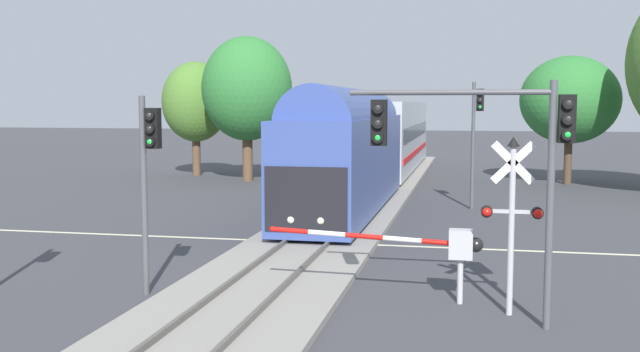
{
  "coord_description": "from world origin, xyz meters",
  "views": [
    {
      "loc": [
        5.21,
        -24.2,
        4.77
      ],
      "look_at": [
        -0.48,
        3.2,
        2.0
      ],
      "focal_mm": 40.69,
      "sensor_mm": 36.0,
      "label": 1
    }
  ],
  "objects_px": {
    "crossing_gate_near": "(439,245)",
    "oak_behind_train": "(247,89)",
    "oak_far_right": "(570,100)",
    "pine_left_background": "(196,102)",
    "crossing_signal_mast": "(512,207)",
    "traffic_signal_median": "(148,162)",
    "traffic_signal_near_right": "(491,142)",
    "traffic_signal_far_side": "(476,125)",
    "commuter_train": "(377,139)"
  },
  "relations": [
    {
      "from": "traffic_signal_median",
      "to": "pine_left_background",
      "type": "relative_size",
      "value": 0.65
    },
    {
      "from": "pine_left_background",
      "to": "oak_far_right",
      "type": "xyz_separation_m",
      "value": [
        23.77,
        -0.53,
        0.11
      ]
    },
    {
      "from": "traffic_signal_far_side",
      "to": "crossing_signal_mast",
      "type": "bearing_deg",
      "value": -87.65
    },
    {
      "from": "crossing_gate_near",
      "to": "crossing_signal_mast",
      "type": "bearing_deg",
      "value": -24.63
    },
    {
      "from": "commuter_train",
      "to": "oak_behind_train",
      "type": "xyz_separation_m",
      "value": [
        -8.36,
        1.94,
        2.93
      ]
    },
    {
      "from": "traffic_signal_near_right",
      "to": "oak_far_right",
      "type": "xyz_separation_m",
      "value": [
        5.31,
        29.65,
        1.06
      ]
    },
    {
      "from": "crossing_signal_mast",
      "to": "traffic_signal_median",
      "type": "xyz_separation_m",
      "value": [
        -8.74,
        -0.0,
        0.87
      ]
    },
    {
      "from": "traffic_signal_far_side",
      "to": "traffic_signal_near_right",
      "type": "relative_size",
      "value": 1.09
    },
    {
      "from": "traffic_signal_near_right",
      "to": "crossing_gate_near",
      "type": "bearing_deg",
      "value": 123.96
    },
    {
      "from": "crossing_gate_near",
      "to": "crossing_signal_mast",
      "type": "height_order",
      "value": "crossing_signal_mast"
    },
    {
      "from": "crossing_gate_near",
      "to": "traffic_signal_near_right",
      "type": "distance_m",
      "value": 3.26
    },
    {
      "from": "crossing_gate_near",
      "to": "oak_behind_train",
      "type": "height_order",
      "value": "oak_behind_train"
    },
    {
      "from": "traffic_signal_near_right",
      "to": "oak_far_right",
      "type": "distance_m",
      "value": 30.15
    },
    {
      "from": "crossing_signal_mast",
      "to": "traffic_signal_far_side",
      "type": "distance_m",
      "value": 16.97
    },
    {
      "from": "pine_left_background",
      "to": "crossing_signal_mast",
      "type": "bearing_deg",
      "value": -57.06
    },
    {
      "from": "crossing_gate_near",
      "to": "traffic_signal_near_right",
      "type": "xyz_separation_m",
      "value": [
        1.12,
        -1.66,
        2.57
      ]
    },
    {
      "from": "crossing_gate_near",
      "to": "traffic_signal_far_side",
      "type": "xyz_separation_m",
      "value": [
        0.94,
        16.15,
        2.45
      ]
    },
    {
      "from": "traffic_signal_far_side",
      "to": "oak_behind_train",
      "type": "relative_size",
      "value": 0.65
    },
    {
      "from": "crossing_signal_mast",
      "to": "traffic_signal_median",
      "type": "relative_size",
      "value": 0.81
    },
    {
      "from": "traffic_signal_far_side",
      "to": "crossing_gate_near",
      "type": "bearing_deg",
      "value": -93.33
    },
    {
      "from": "traffic_signal_median",
      "to": "oak_behind_train",
      "type": "xyz_separation_m",
      "value": [
        -5.77,
        26.51,
        2.36
      ]
    },
    {
      "from": "oak_behind_train",
      "to": "oak_far_right",
      "type": "relative_size",
      "value": 1.17
    },
    {
      "from": "crossing_gate_near",
      "to": "traffic_signal_near_right",
      "type": "relative_size",
      "value": 1.0
    },
    {
      "from": "pine_left_background",
      "to": "oak_far_right",
      "type": "bearing_deg",
      "value": -1.27
    },
    {
      "from": "crossing_gate_near",
      "to": "pine_left_background",
      "type": "height_order",
      "value": "pine_left_background"
    },
    {
      "from": "crossing_gate_near",
      "to": "pine_left_background",
      "type": "relative_size",
      "value": 0.69
    },
    {
      "from": "oak_behind_train",
      "to": "crossing_gate_near",
      "type": "bearing_deg",
      "value": -63.44
    },
    {
      "from": "traffic_signal_far_side",
      "to": "pine_left_background",
      "type": "height_order",
      "value": "pine_left_background"
    },
    {
      "from": "traffic_signal_far_side",
      "to": "oak_behind_train",
      "type": "xyz_separation_m",
      "value": [
        -13.81,
        9.61,
        1.85
      ]
    },
    {
      "from": "crossing_gate_near",
      "to": "oak_far_right",
      "type": "bearing_deg",
      "value": 77.05
    },
    {
      "from": "commuter_train",
      "to": "traffic_signal_far_side",
      "type": "relative_size",
      "value": 6.88
    },
    {
      "from": "crossing_gate_near",
      "to": "crossing_signal_mast",
      "type": "distance_m",
      "value": 2.09
    },
    {
      "from": "oak_far_right",
      "to": "crossing_gate_near",
      "type": "bearing_deg",
      "value": -102.95
    },
    {
      "from": "commuter_train",
      "to": "traffic_signal_median",
      "type": "relative_size",
      "value": 7.97
    },
    {
      "from": "traffic_signal_median",
      "to": "oak_far_right",
      "type": "xyz_separation_m",
      "value": [
        13.54,
        28.74,
        1.69
      ]
    },
    {
      "from": "crossing_signal_mast",
      "to": "traffic_signal_far_side",
      "type": "bearing_deg",
      "value": 92.35
    },
    {
      "from": "traffic_signal_median",
      "to": "traffic_signal_far_side",
      "type": "height_order",
      "value": "traffic_signal_far_side"
    },
    {
      "from": "traffic_signal_far_side",
      "to": "traffic_signal_near_right",
      "type": "height_order",
      "value": "traffic_signal_far_side"
    },
    {
      "from": "commuter_train",
      "to": "oak_behind_train",
      "type": "height_order",
      "value": "oak_behind_train"
    },
    {
      "from": "oak_far_right",
      "to": "oak_behind_train",
      "type": "bearing_deg",
      "value": -173.4
    },
    {
      "from": "crossing_signal_mast",
      "to": "oak_far_right",
      "type": "xyz_separation_m",
      "value": [
        4.8,
        28.74,
        2.56
      ]
    },
    {
      "from": "crossing_signal_mast",
      "to": "traffic_signal_median",
      "type": "distance_m",
      "value": 8.78
    },
    {
      "from": "traffic_signal_median",
      "to": "traffic_signal_far_side",
      "type": "xyz_separation_m",
      "value": [
        8.04,
        16.9,
        0.52
      ]
    },
    {
      "from": "crossing_signal_mast",
      "to": "pine_left_background",
      "type": "relative_size",
      "value": 0.53
    },
    {
      "from": "pine_left_background",
      "to": "oak_far_right",
      "type": "relative_size",
      "value": 1.0
    },
    {
      "from": "traffic_signal_median",
      "to": "oak_behind_train",
      "type": "height_order",
      "value": "oak_behind_train"
    },
    {
      "from": "traffic_signal_median",
      "to": "traffic_signal_near_right",
      "type": "bearing_deg",
      "value": -6.35
    },
    {
      "from": "crossing_signal_mast",
      "to": "traffic_signal_near_right",
      "type": "height_order",
      "value": "traffic_signal_near_right"
    },
    {
      "from": "traffic_signal_median",
      "to": "traffic_signal_far_side",
      "type": "bearing_deg",
      "value": 64.54
    },
    {
      "from": "crossing_gate_near",
      "to": "traffic_signal_far_side",
      "type": "height_order",
      "value": "traffic_signal_far_side"
    }
  ]
}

